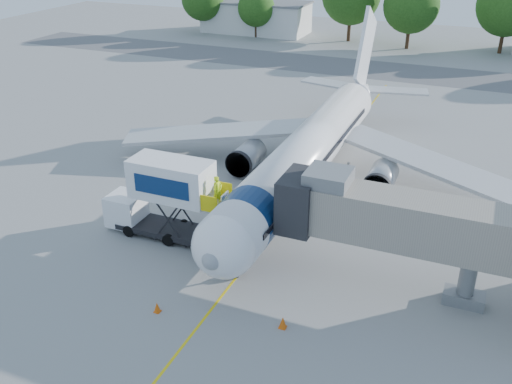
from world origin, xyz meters
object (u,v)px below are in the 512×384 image
at_px(aircraft, 310,150).
at_px(catering_hiloader, 164,198).
at_px(jet_bridge, 389,219).
at_px(ground_tug, 158,352).

relative_size(aircraft, catering_hiloader, 4.44).
xyz_separation_m(jet_bridge, catering_hiloader, (-14.25, -0.00, -1.58)).
distance_m(jet_bridge, catering_hiloader, 14.34).
distance_m(aircraft, ground_tug, 21.71).
distance_m(jet_bridge, ground_tug, 13.92).
height_order(catering_hiloader, ground_tug, catering_hiloader).
distance_m(aircraft, catering_hiloader, 12.77).
height_order(aircraft, catering_hiloader, aircraft).
bearing_deg(jet_bridge, catering_hiloader, -179.99).
xyz_separation_m(jet_bridge, ground_tug, (-8.43, -10.47, -3.65)).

